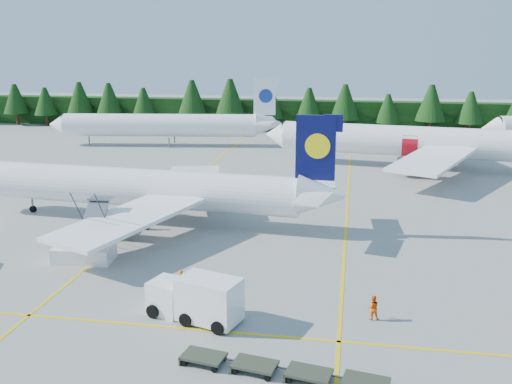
% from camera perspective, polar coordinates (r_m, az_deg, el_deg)
% --- Properties ---
extents(ground, '(320.00, 320.00, 0.00)m').
position_cam_1_polar(ground, '(41.12, 0.03, -10.03)').
color(ground, gray).
rests_on(ground, ground).
extents(taxi_stripe_a, '(0.25, 120.00, 0.01)m').
position_cam_1_polar(taxi_stripe_a, '(62.76, -9.51, -1.49)').
color(taxi_stripe_a, yellow).
rests_on(taxi_stripe_a, ground).
extents(taxi_stripe_b, '(0.25, 120.00, 0.01)m').
position_cam_1_polar(taxi_stripe_b, '(59.37, 9.06, -2.40)').
color(taxi_stripe_b, yellow).
rests_on(taxi_stripe_b, ground).
extents(taxi_stripe_cross, '(80.00, 0.25, 0.01)m').
position_cam_1_polar(taxi_stripe_cross, '(35.83, -1.64, -13.94)').
color(taxi_stripe_cross, yellow).
rests_on(taxi_stripe_cross, ground).
extents(treeline_hedge, '(220.00, 4.00, 6.00)m').
position_cam_1_polar(treeline_hedge, '(119.87, 6.76, 7.64)').
color(treeline_hedge, black).
rests_on(treeline_hedge, ground).
extents(airliner_navy, '(38.08, 31.25, 11.07)m').
position_cam_1_polar(airliner_navy, '(57.79, -12.22, 0.40)').
color(airliner_navy, white).
rests_on(airliner_navy, ground).
extents(airliner_red, '(43.19, 35.32, 12.60)m').
position_cam_1_polar(airliner_red, '(83.97, 14.72, 4.90)').
color(airliner_red, white).
rests_on(airliner_red, ground).
extents(airliner_far_left, '(39.52, 8.68, 11.52)m').
position_cam_1_polar(airliner_far_left, '(101.54, -10.19, 6.64)').
color(airliner_far_left, white).
rests_on(airliner_far_left, ground).
extents(airstairs, '(4.88, 6.63, 4.25)m').
position_cam_1_polar(airstairs, '(48.85, -16.70, -5.44)').
color(airstairs, white).
rests_on(airstairs, ground).
extents(service_truck, '(6.52, 3.92, 2.96)m').
position_cam_1_polar(service_truck, '(37.10, -6.19, -10.45)').
color(service_truck, white).
rests_on(service_truck, ground).
extents(dolly_train, '(11.38, 2.84, 0.14)m').
position_cam_1_polar(dolly_train, '(31.64, 2.57, -17.20)').
color(dolly_train, '#313627').
rests_on(dolly_train, ground).
extents(crew_a, '(0.71, 0.65, 1.63)m').
position_cam_1_polar(crew_a, '(41.29, -7.44, -8.81)').
color(crew_a, orange).
rests_on(crew_a, ground).
extents(crew_b, '(0.91, 0.78, 1.63)m').
position_cam_1_polar(crew_b, '(37.84, 11.61, -11.25)').
color(crew_b, '#FF5705').
rests_on(crew_b, ground).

